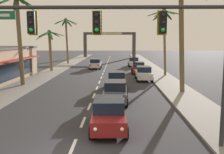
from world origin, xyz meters
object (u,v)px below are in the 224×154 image
object	(u,v)px
sedan_parked_mid_kerb	(133,62)
palm_right_third	(164,27)
sedan_third_in_queue	(115,92)
palm_left_farthest	(66,31)
traffic_signal_mast	(136,35)
palm_left_third	(50,43)
sedan_fifth_in_queue	(117,80)
palm_right_second	(181,22)
palm_left_second	(18,23)
sedan_lead_at_stop_bar	(109,114)
sedan_parked_nearest_kerb	(144,73)
town_gateway_arch	(110,41)
sedan_oncoming_far	(96,64)
sedan_parked_far_kerb	(138,68)

from	to	relation	value
sedan_parked_mid_kerb	palm_right_third	size ratio (longest dim) A/B	0.50
sedan_third_in_queue	palm_left_farthest	bearing A→B (deg)	106.94
traffic_signal_mast	palm_left_third	size ratio (longest dim) A/B	1.81
sedan_fifth_in_queue	palm_right_second	bearing A→B (deg)	-23.55
palm_left_second	palm_left_farthest	xyz separation A→B (m)	(0.13, 25.33, 0.17)
sedan_lead_at_stop_bar	palm_left_farthest	xyz separation A→B (m)	(-9.57, 38.72, 5.85)
sedan_parked_mid_kerb	palm_left_third	size ratio (longest dim) A/B	0.70
sedan_parked_nearest_kerb	palm_left_farthest	distance (m)	25.58
palm_left_second	palm_right_second	size ratio (longest dim) A/B	0.97
sedan_parked_nearest_kerb	palm_right_third	size ratio (longest dim) A/B	0.50
traffic_signal_mast	palm_left_farthest	size ratio (longest dim) A/B	1.26
sedan_parked_mid_kerb	palm_left_second	world-z (taller)	palm_left_second
traffic_signal_mast	sedan_parked_nearest_kerb	bearing A→B (deg)	83.09
palm_left_second	town_gateway_arch	distance (m)	46.83
sedan_parked_mid_kerb	palm_left_farthest	size ratio (longest dim) A/B	0.49
palm_left_farthest	town_gateway_arch	xyz separation A→B (m)	(8.00, 20.74, -2.22)
sedan_third_in_queue	sedan_parked_nearest_kerb	world-z (taller)	same
palm_left_farthest	sedan_lead_at_stop_bar	bearing A→B (deg)	-76.11
palm_left_second	town_gateway_arch	xyz separation A→B (m)	(8.14, 46.07, -2.05)
sedan_oncoming_far	sedan_parked_mid_kerb	distance (m)	7.78
sedan_parked_mid_kerb	sedan_parked_far_kerb	xyz separation A→B (m)	(0.04, -10.25, 0.00)
sedan_lead_at_stop_bar	sedan_fifth_in_queue	distance (m)	12.44
traffic_signal_mast	sedan_third_in_queue	distance (m)	9.73
palm_right_third	palm_left_third	bearing A→B (deg)	164.04
sedan_parked_nearest_kerb	palm_left_second	size ratio (longest dim) A/B	0.47
palm_left_farthest	palm_right_third	bearing A→B (deg)	-46.84
sedan_fifth_in_queue	sedan_parked_nearest_kerb	size ratio (longest dim) A/B	1.00
palm_left_farthest	sedan_parked_mid_kerb	bearing A→B (deg)	-18.10
sedan_lead_at_stop_bar	sedan_parked_mid_kerb	bearing A→B (deg)	84.15
traffic_signal_mast	sedan_lead_at_stop_bar	bearing A→B (deg)	116.53
sedan_fifth_in_queue	palm_left_third	bearing A→B (deg)	126.71
sedan_fifth_in_queue	sedan_parked_mid_kerb	distance (m)	22.22
traffic_signal_mast	sedan_lead_at_stop_bar	distance (m)	5.05
sedan_oncoming_far	sedan_parked_nearest_kerb	distance (m)	14.58
sedan_oncoming_far	sedan_parked_nearest_kerb	size ratio (longest dim) A/B	1.00
traffic_signal_mast	sedan_oncoming_far	xyz separation A→B (m)	(-4.44, 33.02, -4.19)
town_gateway_arch	sedan_parked_nearest_kerb	bearing A→B (deg)	-82.81
sedan_third_in_queue	town_gateway_arch	world-z (taller)	town_gateway_arch
sedan_oncoming_far	palm_right_third	world-z (taller)	palm_right_third
sedan_parked_mid_kerb	sedan_parked_far_kerb	distance (m)	10.25
sedan_parked_far_kerb	sedan_third_in_queue	bearing A→B (deg)	-100.23
sedan_fifth_in_queue	palm_left_second	size ratio (longest dim) A/B	0.47
sedan_parked_nearest_kerb	palm_right_second	size ratio (longest dim) A/B	0.45
sedan_parked_far_kerb	palm_left_farthest	xyz separation A→B (m)	(-13.14, 14.53, 5.85)
traffic_signal_mast	palm_left_second	world-z (taller)	palm_left_second
palm_right_third	sedan_oncoming_far	bearing A→B (deg)	137.26
sedan_fifth_in_queue	sedan_parked_mid_kerb	bearing A→B (deg)	81.95
town_gateway_arch	sedan_lead_at_stop_bar	bearing A→B (deg)	-88.49
sedan_oncoming_far	sedan_parked_far_kerb	size ratio (longest dim) A/B	1.00
palm_left_second	palm_left_farthest	size ratio (longest dim) A/B	1.04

